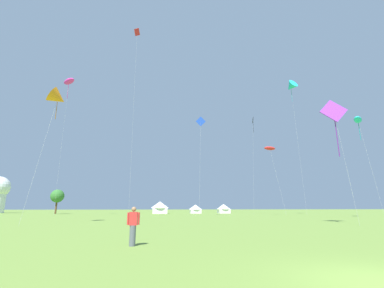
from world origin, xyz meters
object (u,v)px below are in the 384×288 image
kite_purple_diamond (334,113)px  festival_tent_center (195,209)px  kite_cyan_delta (291,87)px  kite_red_diamond (137,39)px  kite_cyan_parafoil (358,120)px  kite_red_parafoil (270,148)px  tree_distant_left (57,196)px  kite_orange_delta (58,98)px  kite_blue_diamond (201,123)px  festival_tent_left (160,207)px  kite_black_diamond (253,123)px  festival_tent_right (224,208)px  person_spectator (133,227)px  kite_magenta_parafoil (69,81)px

kite_purple_diamond → festival_tent_center: kite_purple_diamond is taller
kite_cyan_delta → kite_red_diamond: bearing=-164.8°
kite_purple_diamond → kite_cyan_parafoil: 21.17m
kite_red_parafoil → tree_distant_left: kite_red_parafoil is taller
kite_orange_delta → kite_cyan_parafoil: 46.66m
kite_blue_diamond → kite_cyan_parafoil: (25.37, -12.62, -2.36)m
kite_red_diamond → festival_tent_left: (6.12, 28.18, -32.07)m
kite_cyan_parafoil → kite_black_diamond: bearing=112.1°
kite_blue_diamond → festival_tent_center: (2.48, 23.28, -17.46)m
kite_red_parafoil → festival_tent_right: bearing=107.2°
kite_red_parafoil → kite_red_diamond: (-30.12, -8.78, 19.13)m
kite_black_diamond → kite_orange_delta: bearing=-138.0°
kite_purple_diamond → person_spectator: kite_purple_diamond is taller
kite_orange_delta → kite_cyan_delta: kite_cyan_delta is taller
kite_orange_delta → kite_magenta_parafoil: 32.40m
kite_cyan_delta → tree_distant_left: bearing=162.2°
kite_blue_diamond → kite_cyan_parafoil: bearing=-26.4°
kite_orange_delta → kite_black_diamond: (36.13, 32.52, 9.27)m
kite_red_parafoil → kite_cyan_parafoil: 18.75m
kite_black_diamond → tree_distant_left: 55.24m
person_spectator → kite_cyan_parafoil: bearing=36.0°
kite_magenta_parafoil → kite_orange_delta: bearing=-72.9°
kite_red_diamond → kite_cyan_parafoil: (38.89, -7.71, -17.43)m
kite_orange_delta → kite_magenta_parafoil: (-8.42, 27.34, 15.22)m
kite_cyan_delta → festival_tent_right: (-13.46, 17.98, -29.78)m
kite_purple_diamond → kite_red_parafoil: (6.49, 30.39, 2.98)m
kite_red_parafoil → kite_black_diamond: (-0.82, 7.06, 8.34)m
person_spectator → kite_red_diamond: bearing=95.9°
kite_red_diamond → festival_tent_center: size_ratio=9.85×
kite_blue_diamond → kite_red_parafoil: (16.61, 3.87, -4.06)m
kite_orange_delta → kite_red_parafoil: (36.96, 25.46, 0.93)m
kite_orange_delta → kite_red_diamond: (6.83, 16.69, 20.06)m
kite_red_parafoil → kite_cyan_parafoil: kite_cyan_parafoil is taller
kite_orange_delta → festival_tent_left: bearing=73.9°
kite_black_diamond → tree_distant_left: kite_black_diamond is taller
person_spectator → festival_tent_center: festival_tent_center is taller
kite_black_diamond → person_spectator: bearing=-117.7°
kite_cyan_delta → kite_magenta_parafoil: bearing=179.5°
person_spectator → tree_distant_left: tree_distant_left is taller
kite_purple_diamond → kite_magenta_parafoil: (-38.88, 32.27, 17.26)m
person_spectator → festival_tent_center: 62.96m
kite_magenta_parafoil → festival_tent_center: (31.24, 17.53, -27.68)m
kite_red_parafoil → kite_magenta_parafoil: size_ratio=0.51×
festival_tent_right → kite_cyan_parafoil: bearing=-67.6°
kite_purple_diamond → kite_red_diamond: kite_red_diamond is taller
kite_cyan_delta → kite_magenta_parafoil: size_ratio=1.10×
kite_orange_delta → festival_tent_left: size_ratio=3.02×
kite_blue_diamond → festival_tent_left: 29.76m
kite_orange_delta → person_spectator: kite_orange_delta is taller
festival_tent_center → tree_distant_left: tree_distant_left is taller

